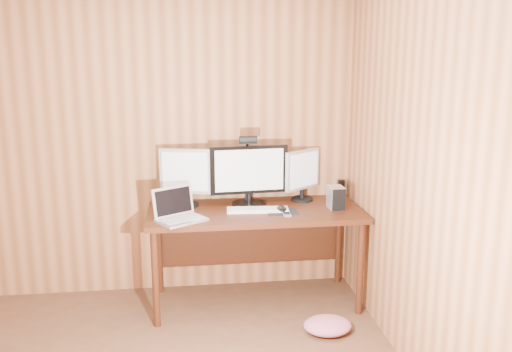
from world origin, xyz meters
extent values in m
plane|color=#A5633B|center=(0.00, 2.00, 1.25)|extent=(4.00, 0.00, 4.00)
plane|color=#A5633B|center=(1.75, 0.00, 1.25)|extent=(0.00, 4.00, 4.00)
cube|color=#3E1B0C|center=(0.93, 1.63, 0.73)|extent=(1.60, 0.70, 0.04)
cube|color=#3E1B0C|center=(0.93, 1.95, 0.45)|extent=(1.48, 0.02, 0.51)
cylinder|color=#3E1B0C|center=(0.19, 1.34, 0.35)|extent=(0.05, 0.05, 0.71)
cylinder|color=#3E1B0C|center=(0.19, 1.92, 0.35)|extent=(0.05, 0.05, 0.71)
cylinder|color=#3E1B0C|center=(1.67, 1.34, 0.35)|extent=(0.05, 0.05, 0.71)
cylinder|color=#3E1B0C|center=(1.67, 1.92, 0.35)|extent=(0.05, 0.05, 0.71)
cylinder|color=black|center=(0.90, 1.76, 0.76)|extent=(0.26, 0.26, 0.02)
cylinder|color=black|center=(0.90, 1.76, 0.81)|extent=(0.04, 0.04, 0.08)
cube|color=black|center=(0.90, 1.76, 1.03)|extent=(0.60, 0.09, 0.37)
cube|color=silver|center=(0.90, 1.73, 1.03)|extent=(0.53, 0.05, 0.32)
cylinder|color=black|center=(0.42, 1.79, 0.76)|extent=(0.19, 0.19, 0.02)
cylinder|color=black|center=(0.42, 1.79, 0.81)|extent=(0.04, 0.04, 0.08)
cube|color=silver|center=(0.42, 1.79, 1.02)|extent=(0.39, 0.13, 0.34)
cube|color=silver|center=(0.41, 1.77, 1.02)|extent=(0.34, 0.08, 0.29)
cylinder|color=black|center=(1.33, 1.84, 0.76)|extent=(0.17, 0.17, 0.02)
cylinder|color=black|center=(1.33, 1.84, 0.81)|extent=(0.03, 0.03, 0.08)
cube|color=silver|center=(1.33, 1.84, 1.00)|extent=(0.31, 0.24, 0.31)
cube|color=silver|center=(1.34, 1.82, 1.00)|extent=(0.26, 0.19, 0.27)
cube|color=silver|center=(0.38, 1.41, 0.76)|extent=(0.39, 0.36, 0.02)
cube|color=silver|center=(0.33, 1.50, 0.87)|extent=(0.30, 0.21, 0.21)
cube|color=black|center=(0.33, 1.50, 0.87)|extent=(0.26, 0.18, 0.18)
cube|color=#B2B2B7|center=(0.38, 1.41, 0.77)|extent=(0.30, 0.26, 0.00)
cube|color=white|center=(0.94, 1.59, 0.76)|extent=(0.47, 0.17, 0.02)
cube|color=white|center=(0.94, 1.59, 0.77)|extent=(0.43, 0.14, 0.00)
cube|color=black|center=(1.12, 1.55, 0.75)|extent=(0.24, 0.20, 0.00)
ellipsoid|color=black|center=(1.12, 1.55, 0.77)|extent=(0.08, 0.12, 0.04)
cube|color=silver|center=(1.54, 1.59, 0.83)|extent=(0.11, 0.15, 0.17)
cube|color=black|center=(1.54, 1.51, 0.83)|extent=(0.10, 0.01, 0.16)
cube|color=silver|center=(1.14, 1.46, 0.76)|extent=(0.05, 0.11, 0.01)
cube|color=black|center=(1.14, 1.46, 0.76)|extent=(0.04, 0.06, 0.00)
cylinder|color=black|center=(1.68, 1.94, 0.82)|extent=(0.06, 0.06, 0.13)
cube|color=black|center=(0.89, 1.85, 0.74)|extent=(0.04, 0.05, 0.05)
cylinder|color=black|center=(0.89, 1.85, 0.94)|extent=(0.02, 0.02, 0.37)
sphere|color=black|center=(0.89, 1.85, 1.12)|extent=(0.04, 0.04, 0.04)
cylinder|color=black|center=(0.89, 1.79, 1.19)|extent=(0.02, 0.13, 0.15)
cylinder|color=black|center=(0.89, 1.72, 1.27)|extent=(0.13, 0.06, 0.06)
camera|label=1|loc=(0.43, -2.25, 1.89)|focal=38.00mm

